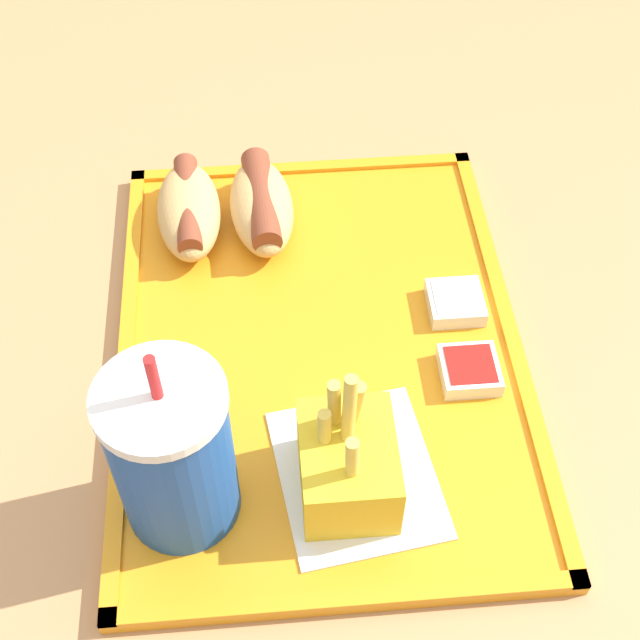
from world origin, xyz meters
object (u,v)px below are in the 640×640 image
soda_cup (172,454)px  hot_dog_far (189,210)px  sauce_cup_mayo (455,302)px  fries_carton (347,463)px  hot_dog_near (261,205)px  sauce_cup_ketchup (469,370)px

soda_cup → hot_dog_far: soda_cup is taller
soda_cup → sauce_cup_mayo: soda_cup is taller
fries_carton → sauce_cup_mayo: fries_carton is taller
hot_dog_far → fries_carton: size_ratio=1.03×
hot_dog_near → soda_cup: bearing=166.4°
soda_cup → hot_dog_near: bearing=-13.6°
hot_dog_near → sauce_cup_ketchup: size_ratio=2.72×
hot_dog_near → sauce_cup_ketchup: 0.23m
fries_carton → sauce_cup_ketchup: bearing=-49.9°
sauce_cup_ketchup → sauce_cup_mayo: bearing=-1.2°
sauce_cup_mayo → hot_dog_near: bearing=53.8°
soda_cup → hot_dog_near: soda_cup is taller
soda_cup → fries_carton: bearing=-88.0°
hot_dog_near → sauce_cup_mayo: bearing=-126.2°
fries_carton → hot_dog_near: bearing=10.2°
fries_carton → sauce_cup_mayo: size_ratio=2.64×
soda_cup → sauce_cup_mayo: 0.27m
sauce_cup_mayo → hot_dog_far: bearing=62.7°
hot_dog_far → sauce_cup_mayo: bearing=-117.3°
soda_cup → hot_dog_near: 0.28m
fries_carton → sauce_cup_mayo: bearing=-34.0°
hot_dog_near → sauce_cup_mayo: size_ratio=2.72×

